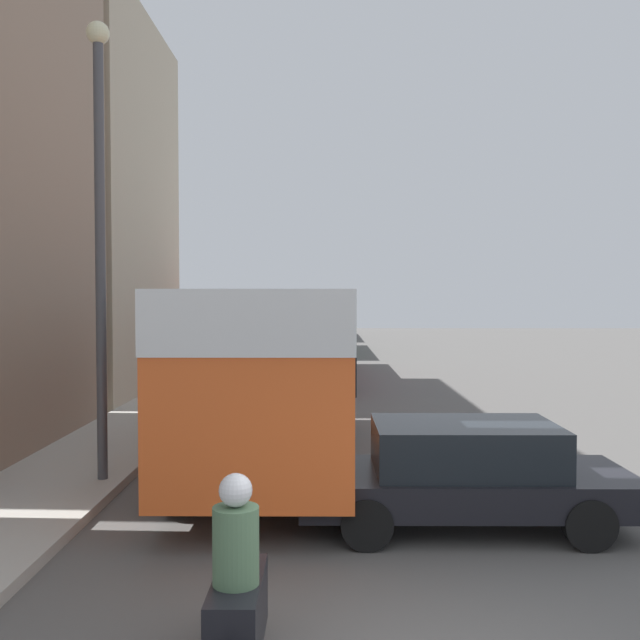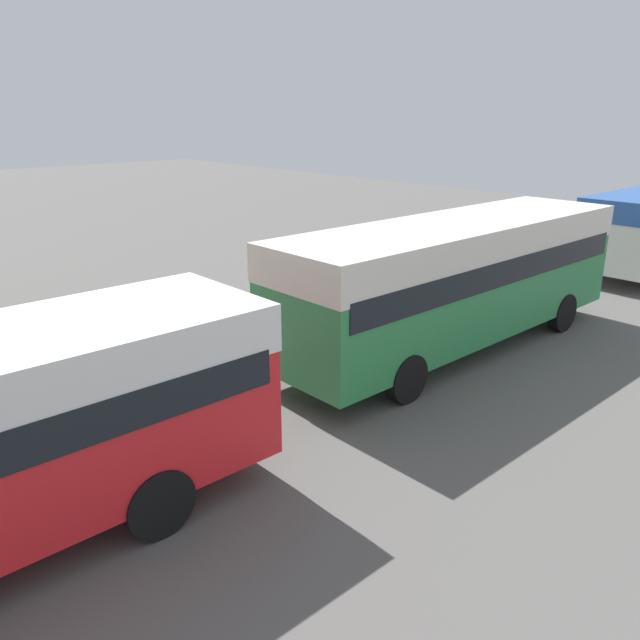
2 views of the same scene
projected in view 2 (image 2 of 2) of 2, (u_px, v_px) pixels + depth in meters
name	position (u px, v px, depth m)	size (l,w,h in m)	color
bus_third_in_line	(457.00, 267.00, 14.52)	(2.64, 10.07, 3.08)	#2D8447
pedestrian_near_curb	(348.00, 296.00, 15.71)	(0.41, 0.41, 1.73)	#232838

